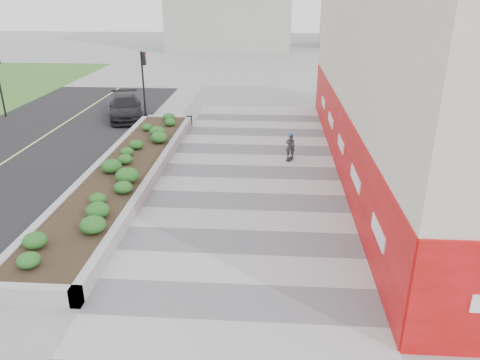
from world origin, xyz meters
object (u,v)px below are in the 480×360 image
object	(u,v)px
planter	(125,170)
traffic_signal_near	(144,75)
skateboarder	(290,146)
car_dark	(125,107)

from	to	relation	value
planter	traffic_signal_near	xyz separation A→B (m)	(-1.73, 10.50, 2.34)
planter	skateboarder	size ratio (longest dim) A/B	12.96
skateboarder	car_dark	distance (m)	12.60
car_dark	planter	bearing A→B (deg)	-91.34
skateboarder	car_dark	bearing A→B (deg)	164.41
traffic_signal_near	car_dark	world-z (taller)	traffic_signal_near
planter	skateboarder	xyz separation A→B (m)	(7.33, 2.96, 0.29)
traffic_signal_near	car_dark	distance (m)	2.43
car_dark	traffic_signal_near	bearing A→B (deg)	-3.37
planter	traffic_signal_near	distance (m)	10.90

